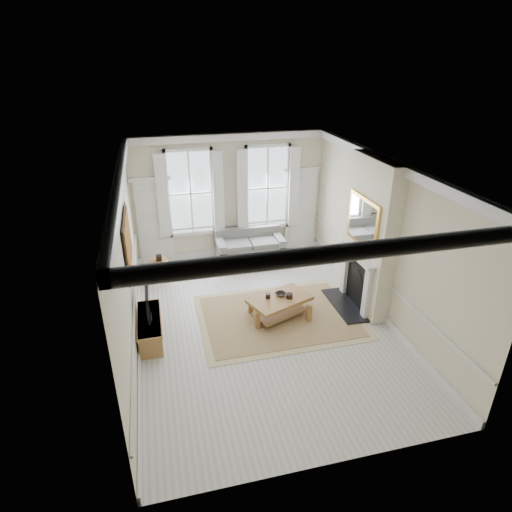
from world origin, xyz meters
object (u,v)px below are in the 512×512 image
object	(u,v)px
coffee_table	(280,301)
tv_stand	(150,328)
sofa	(250,248)
side_table	(160,264)

from	to	relation	value
coffee_table	tv_stand	size ratio (longest dim) A/B	1.10
tv_stand	coffee_table	bearing A→B (deg)	2.13
sofa	coffee_table	xyz separation A→B (m)	(-0.02, -2.98, 0.05)
tv_stand	side_table	bearing A→B (deg)	82.99
sofa	side_table	xyz separation A→B (m)	(-2.47, -0.56, 0.06)
tv_stand	sofa	bearing A→B (deg)	47.94
coffee_table	tv_stand	xyz separation A→B (m)	(-2.75, -0.10, -0.17)
side_table	tv_stand	size ratio (longest dim) A/B	0.39
side_table	coffee_table	distance (m)	3.44
sofa	side_table	size ratio (longest dim) A/B	3.47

